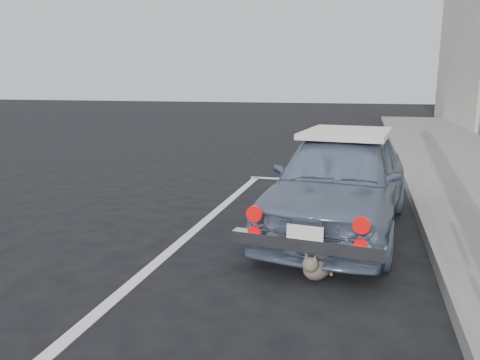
# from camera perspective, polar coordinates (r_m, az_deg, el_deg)

# --- Properties ---
(pline_front) EXTENTS (3.00, 0.12, 0.01)m
(pline_front) POSITION_cam_1_polar(r_m,az_deg,el_deg) (8.80, 10.92, -0.17)
(pline_front) COLOR silver
(pline_front) RESTS_ON ground
(pline_side) EXTENTS (0.12, 7.00, 0.01)m
(pline_side) POSITION_cam_1_polar(r_m,az_deg,el_deg) (5.76, -5.95, -6.44)
(pline_side) COLOR silver
(pline_side) RESTS_ON ground
(retro_coupe) EXTENTS (1.85, 3.77, 1.24)m
(retro_coupe) POSITION_cam_1_polar(r_m,az_deg,el_deg) (5.88, 12.12, 0.01)
(retro_coupe) COLOR slate
(retro_coupe) RESTS_ON ground
(cat) EXTENTS (0.35, 0.53, 0.30)m
(cat) POSITION_cam_1_polar(r_m,az_deg,el_deg) (4.47, 9.34, -10.24)
(cat) COLOR #685E4F
(cat) RESTS_ON ground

